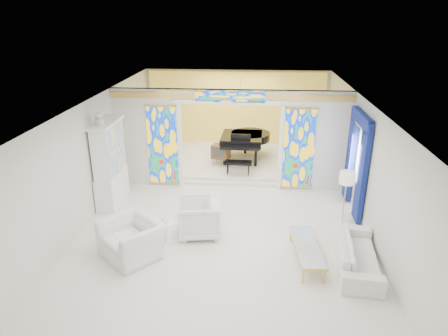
# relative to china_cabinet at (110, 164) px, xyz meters

# --- Properties ---
(floor) EXTENTS (12.00, 12.00, 0.00)m
(floor) POSITION_rel_china_cabinet_xyz_m (3.22, -0.60, -1.17)
(floor) COLOR white
(floor) RESTS_ON ground
(ceiling) EXTENTS (7.00, 12.00, 0.02)m
(ceiling) POSITION_rel_china_cabinet_xyz_m (3.22, -0.60, 1.83)
(ceiling) COLOR white
(ceiling) RESTS_ON wall_back
(wall_back) EXTENTS (7.00, 0.02, 3.00)m
(wall_back) POSITION_rel_china_cabinet_xyz_m (3.22, 5.40, 0.33)
(wall_back) COLOR silver
(wall_back) RESTS_ON floor
(wall_left) EXTENTS (0.02, 12.00, 3.00)m
(wall_left) POSITION_rel_china_cabinet_xyz_m (-0.28, -0.60, 0.33)
(wall_left) COLOR silver
(wall_left) RESTS_ON floor
(wall_right) EXTENTS (0.02, 12.00, 3.00)m
(wall_right) POSITION_rel_china_cabinet_xyz_m (6.72, -0.60, 0.33)
(wall_right) COLOR silver
(wall_right) RESTS_ON floor
(partition_wall) EXTENTS (7.00, 0.22, 3.00)m
(partition_wall) POSITION_rel_china_cabinet_xyz_m (3.22, 1.40, 0.48)
(partition_wall) COLOR silver
(partition_wall) RESTS_ON floor
(stained_glass_left) EXTENTS (0.90, 0.04, 2.40)m
(stained_glass_left) POSITION_rel_china_cabinet_xyz_m (1.19, 1.29, 0.13)
(stained_glass_left) COLOR gold
(stained_glass_left) RESTS_ON partition_wall
(stained_glass_right) EXTENTS (0.90, 0.04, 2.40)m
(stained_glass_right) POSITION_rel_china_cabinet_xyz_m (5.25, 1.29, 0.13)
(stained_glass_right) COLOR gold
(stained_glass_right) RESTS_ON partition_wall
(stained_glass_transom) EXTENTS (2.00, 0.04, 0.34)m
(stained_glass_transom) POSITION_rel_china_cabinet_xyz_m (3.22, 1.29, 1.65)
(stained_glass_transom) COLOR gold
(stained_glass_transom) RESTS_ON partition_wall
(alcove_platform) EXTENTS (6.80, 3.80, 0.18)m
(alcove_platform) POSITION_rel_china_cabinet_xyz_m (3.22, 3.50, -1.08)
(alcove_platform) COLOR white
(alcove_platform) RESTS_ON floor
(gold_curtain_back) EXTENTS (6.70, 0.10, 2.90)m
(gold_curtain_back) POSITION_rel_china_cabinet_xyz_m (3.22, 5.28, 0.33)
(gold_curtain_back) COLOR #FFE158
(gold_curtain_back) RESTS_ON wall_back
(chandelier) EXTENTS (0.48, 0.48, 0.30)m
(chandelier) POSITION_rel_china_cabinet_xyz_m (3.42, 3.40, 1.38)
(chandelier) COLOR gold
(chandelier) RESTS_ON ceiling
(blue_drapes) EXTENTS (0.14, 1.85, 2.65)m
(blue_drapes) POSITION_rel_china_cabinet_xyz_m (6.62, 0.10, 0.41)
(blue_drapes) COLOR navy
(blue_drapes) RESTS_ON wall_right
(china_cabinet) EXTENTS (0.56, 1.46, 2.72)m
(china_cabinet) POSITION_rel_china_cabinet_xyz_m (0.00, 0.00, 0.00)
(china_cabinet) COLOR white
(china_cabinet) RESTS_ON floor
(armchair_left) EXTENTS (1.68, 1.67, 0.82)m
(armchair_left) POSITION_rel_china_cabinet_xyz_m (1.29, -2.51, -0.76)
(armchair_left) COLOR silver
(armchair_left) RESTS_ON floor
(armchair_right) EXTENTS (1.12, 1.10, 0.90)m
(armchair_right) POSITION_rel_china_cabinet_xyz_m (2.65, -1.51, -0.72)
(armchair_right) COLOR silver
(armchair_right) RESTS_ON floor
(sofa) EXTENTS (1.04, 2.17, 0.61)m
(sofa) POSITION_rel_china_cabinet_xyz_m (6.17, -2.57, -0.86)
(sofa) COLOR white
(sofa) RESTS_ON floor
(side_table) EXTENTS (0.55, 0.55, 0.53)m
(side_table) POSITION_rel_china_cabinet_xyz_m (1.92, -1.95, -0.82)
(side_table) COLOR white
(side_table) RESTS_ON floor
(vase) EXTENTS (0.21, 0.21, 0.17)m
(vase) POSITION_rel_china_cabinet_xyz_m (1.92, -1.95, -0.55)
(vase) COLOR white
(vase) RESTS_ON side_table
(coffee_table) EXTENTS (0.65, 1.73, 0.38)m
(coffee_table) POSITION_rel_china_cabinet_xyz_m (5.13, -2.43, -0.82)
(coffee_table) COLOR silver
(coffee_table) RESTS_ON floor
(floor_lamp) EXTENTS (0.39, 0.39, 1.49)m
(floor_lamp) POSITION_rel_china_cabinet_xyz_m (6.18, -0.88, 0.10)
(floor_lamp) COLOR gold
(floor_lamp) RESTS_ON floor
(grand_piano) EXTENTS (1.74, 2.66, 1.06)m
(grand_piano) POSITION_rel_china_cabinet_xyz_m (3.63, 3.49, -0.27)
(grand_piano) COLOR black
(grand_piano) RESTS_ON alcove_platform
(tv_console) EXTENTS (0.68, 0.56, 0.68)m
(tv_console) POSITION_rel_china_cabinet_xyz_m (2.81, 2.80, -0.55)
(tv_console) COLOR brown
(tv_console) RESTS_ON alcove_platform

